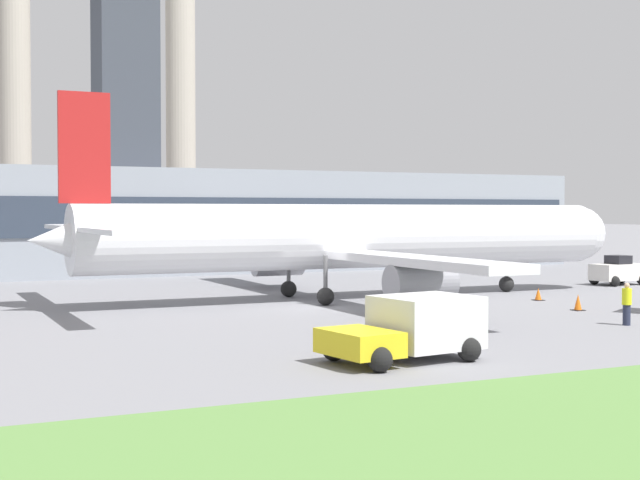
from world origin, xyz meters
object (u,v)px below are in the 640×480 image
at_px(fuel_truck, 411,328).
at_px(ground_crew_person, 627,304).
at_px(airplane, 349,238).
at_px(pushback_tug, 618,272).

distance_m(fuel_truck, ground_crew_person, 11.92).
relative_size(airplane, pushback_tug, 9.41).
height_order(airplane, fuel_truck, airplane).
distance_m(airplane, pushback_tug, 18.32).
distance_m(pushback_tug, ground_crew_person, 19.50).
relative_size(fuel_truck, ground_crew_person, 3.00).
xyz_separation_m(airplane, ground_crew_person, (4.96, -13.46, -2.18)).
bearing_deg(airplane, fuel_truck, -111.09).
height_order(pushback_tug, ground_crew_person, pushback_tug).
xyz_separation_m(airplane, fuel_truck, (-6.48, -16.81, -2.08)).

